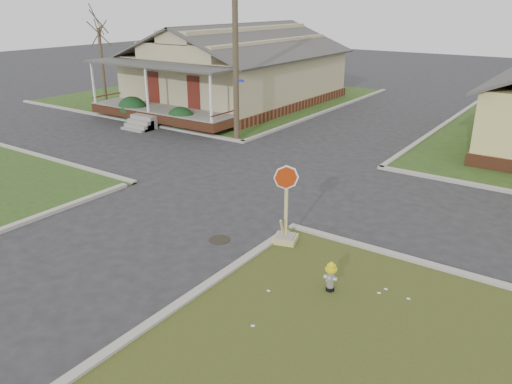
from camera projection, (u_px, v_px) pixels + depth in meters
The scene contains 11 objects.
ground at pixel (177, 217), 16.28m from camera, with size 120.00×120.00×0.00m, color #272629.
verge_far_left at pixel (215, 96), 37.00m from camera, with size 19.00×19.00×0.05m, color #26481A.
curbs at pixel (262, 176), 20.11m from camera, with size 80.00×40.00×0.12m, color #A5A195, non-canonical shape.
manhole at pixel (220, 240), 14.72m from camera, with size 0.64×0.64×0.01m, color black.
corner_house at pixel (237, 70), 33.58m from camera, with size 10.10×15.50×5.30m.
utility_pole at pixel (235, 45), 23.67m from camera, with size 1.80×0.28×9.00m.
tree_far_left at pixel (102, 65), 34.17m from camera, with size 0.22×0.22×4.90m, color #423726.
fire_hydrant at pixel (331, 275), 11.91m from camera, with size 0.29×0.29×0.77m.
stop_sign at pixel (286, 226), 14.34m from camera, with size 0.66×0.65×2.34m.
hedge_left at pixel (133, 109), 29.32m from camera, with size 1.64×1.34×1.25m, color #133515.
hedge_right at pixel (181, 118), 27.19m from camera, with size 1.51×1.24×1.16m, color #133515.
Camera 1 is at (10.63, -10.77, 6.59)m, focal length 35.00 mm.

